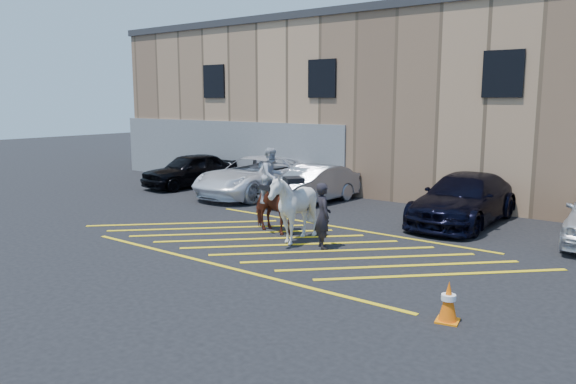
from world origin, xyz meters
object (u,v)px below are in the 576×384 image
Objects in this scene: car_blue_suv at (464,199)px; handler at (323,216)px; car_white_pickup at (256,176)px; mounted_bay at (272,199)px; saddled_white at (293,207)px; car_black_suv at (190,170)px; car_silver_sedan at (312,185)px; traffic_cone at (448,301)px.

handler is at bearing -109.98° from car_blue_suv.
mounted_bay is at bearing -45.52° from car_white_pickup.
car_black_suv is at bearing 152.17° from saddled_white.
mounted_bay is (-3.89, -4.59, 0.24)m from car_blue_suv.
saddled_white is at bearing 41.48° from handler.
handler reaches higher than car_blue_suv.
car_black_suv is 10.61m from saddled_white.
car_black_suv is 11.44m from handler.
car_black_suv is at bearing 151.64° from mounted_bay.
handler is at bearing -13.32° from mounted_bay.
car_black_suv is at bearing 14.98° from handler.
car_silver_sedan is 4.84m from mounted_bay.
saddled_white is at bearing 153.37° from traffic_cone.
traffic_cone is at bearing -38.52° from car_silver_sedan.
car_black_suv is 9.36m from mounted_bay.
car_blue_suv is 7.15× the size of traffic_cone.
traffic_cone is at bearing -26.15° from mounted_bay.
car_blue_suv is (12.12, 0.15, 0.02)m from car_black_suv.
car_blue_suv is at bearing 5.28° from car_silver_sedan.
car_blue_suv is 5.80m from saddled_white.
car_blue_suv is (8.38, 0.12, -0.02)m from car_white_pickup.
car_blue_suv is (5.67, 0.10, 0.06)m from car_silver_sedan.
handler is at bearing 0.92° from saddled_white.
handler is (-1.80, -5.09, 0.09)m from car_blue_suv.
car_black_suv is 1.77× the size of mounted_bay.
car_white_pickup is at bearing 7.95° from car_black_suv.
traffic_cone is at bearing -26.63° from saddled_white.
car_white_pickup is 2.41× the size of saddled_white.
saddled_white is at bearing -55.36° from car_silver_sedan.
saddled_white reaches higher than traffic_cone.
traffic_cone is (11.03, -7.68, -0.41)m from car_white_pickup.
saddled_white is (1.15, -0.51, -0.04)m from mounted_bay.
car_white_pickup reaches higher than car_black_suv.
car_white_pickup reaches higher than car_silver_sedan.
car_black_suv is 5.96× the size of traffic_cone.
handler is 0.94m from saddled_white.
traffic_cone is (8.32, -7.71, -0.33)m from car_silver_sedan.
handler is at bearing 148.61° from traffic_cone.
car_blue_suv is 8.25m from traffic_cone.
car_silver_sedan is 5.77× the size of traffic_cone.
saddled_white is 6.06m from traffic_cone.
saddled_white is (-2.74, -5.10, 0.20)m from car_blue_suv.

